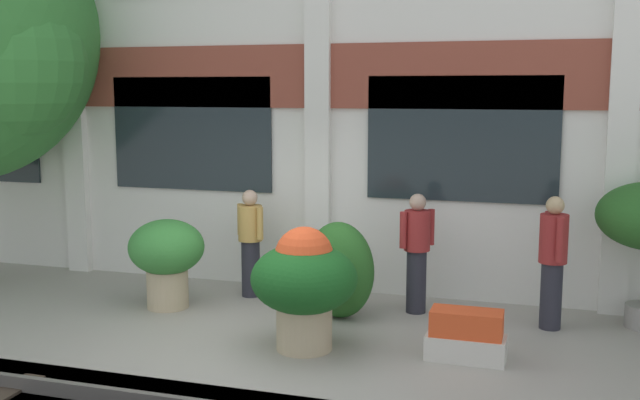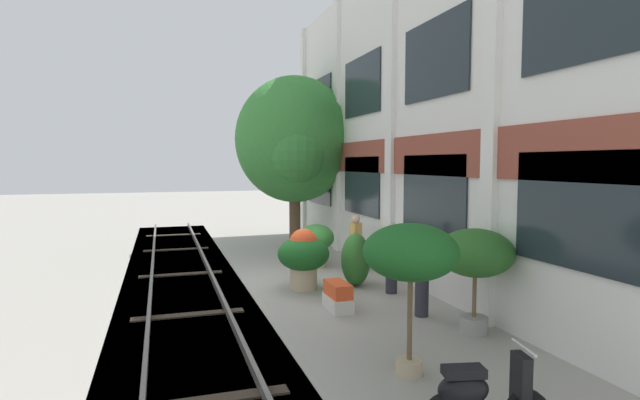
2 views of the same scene
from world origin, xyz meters
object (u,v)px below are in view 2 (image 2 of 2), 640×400
potted_plant_square_trough (338,297)px  potted_plant_glazed_jar (304,255)px  potted_plant_ribbed_drum (316,241)px  scooter_near_curb (481,396)px  potted_plant_low_pan (411,255)px  resident_near_plants (356,241)px  broadleaf_tree (295,143)px  resident_watching_tracks (422,270)px  resident_by_doorway (392,256)px  potted_plant_tall_urn (475,256)px  topiary_hedge (356,259)px

potted_plant_square_trough → potted_plant_glazed_jar: bearing=-173.5°
potted_plant_ribbed_drum → scooter_near_curb: size_ratio=0.88×
potted_plant_glazed_jar → potted_plant_low_pan: (4.96, 0.11, 0.88)m
scooter_near_curb → resident_near_plants: bearing=89.8°
potted_plant_low_pan → broadleaf_tree: bearing=173.5°
resident_watching_tracks → resident_near_plants: 4.09m
potted_plant_square_trough → scooter_near_curb: size_ratio=0.63×
resident_by_doorway → scooter_near_curb: bearing=28.5°
potted_plant_ribbed_drum → resident_by_doorway: bearing=13.3°
potted_plant_tall_urn → potted_plant_glazed_jar: (-3.78, -1.98, -0.54)m
potted_plant_tall_urn → potted_plant_ribbed_drum: size_ratio=1.51×
potted_plant_glazed_jar → topiary_hedge: bearing=87.8°
broadleaf_tree → scooter_near_curb: (12.39, -1.23, -3.17)m
resident_by_doorway → topiary_hedge: 1.06m
potted_plant_tall_urn → resident_watching_tracks: potted_plant_tall_urn is taller
resident_by_doorway → potted_plant_tall_urn: bearing=49.1°
resident_by_doorway → potted_plant_square_trough: bearing=-17.3°
potted_plant_glazed_jar → resident_watching_tracks: (2.66, 1.59, 0.08)m
resident_watching_tracks → topiary_hedge: (-2.61, -0.31, -0.26)m
potted_plant_tall_urn → resident_near_plants: bearing=-178.8°
potted_plant_low_pan → topiary_hedge: bearing=166.6°
scooter_near_curb → resident_watching_tracks: size_ratio=0.83×
potted_plant_square_trough → resident_watching_tracks: (0.87, 1.39, 0.62)m
potted_plant_tall_urn → scooter_near_curb: size_ratio=1.32×
potted_plant_glazed_jar → topiary_hedge: (0.05, 1.28, -0.18)m
potted_plant_tall_urn → resident_watching_tracks: size_ratio=1.10×
potted_plant_square_trough → resident_watching_tracks: bearing=57.8°
broadleaf_tree → resident_watching_tracks: size_ratio=3.58×
resident_near_plants → resident_watching_tracks: bearing=115.4°
potted_plant_ribbed_drum → resident_near_plants: size_ratio=0.79×
scooter_near_curb → resident_near_plants: (-8.01, 1.76, 0.38)m
broadleaf_tree → scooter_near_curb: broadleaf_tree is taller
potted_plant_tall_urn → topiary_hedge: potted_plant_tall_urn is taller
potted_plant_low_pan → potted_plant_glazed_jar: bearing=-178.8°
resident_near_plants → topiary_hedge: size_ratio=1.22×
resident_near_plants → potted_plant_ribbed_drum: bearing=-15.9°
potted_plant_tall_urn → topiary_hedge: 3.86m
potted_plant_ribbed_drum → topiary_hedge: 2.34m
potted_plant_tall_urn → topiary_hedge: (-3.73, -0.70, -0.72)m
potted_plant_low_pan → resident_by_doorway: bearing=157.3°
potted_plant_low_pan → resident_by_doorway: (-4.00, 1.67, -0.84)m
potted_plant_ribbed_drum → potted_plant_glazed_jar: (2.28, -1.02, 0.07)m
potted_plant_glazed_jar → resident_near_plants: (-1.42, 1.87, 0.01)m
potted_plant_ribbed_drum → potted_plant_glazed_jar: bearing=-24.0°
potted_plant_tall_urn → potted_plant_square_trough: size_ratio=2.09×
potted_plant_square_trough → topiary_hedge: (-1.74, 1.08, 0.36)m
potted_plant_low_pan → resident_near_plants: size_ratio=1.38×
potted_plant_low_pan → topiary_hedge: 5.16m
potted_plant_ribbed_drum → topiary_hedge: bearing=6.5°
potted_plant_ribbed_drum → resident_watching_tracks: (4.94, 0.58, 0.15)m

